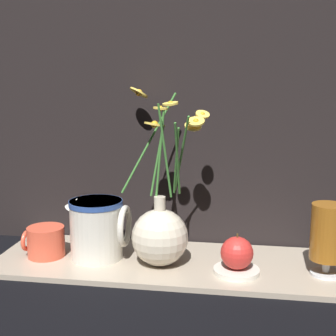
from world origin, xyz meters
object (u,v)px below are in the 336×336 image
at_px(tea_glass, 328,234).
at_px(ceramic_pitcher, 98,227).
at_px(orange_fruit, 237,253).
at_px(vase_with_flowers, 160,232).
at_px(yellow_mug, 45,242).

bearing_deg(tea_glass, ceramic_pitcher, 177.63).
distance_m(tea_glass, orange_fruit, 0.19).
relative_size(vase_with_flowers, ceramic_pitcher, 2.65).
xyz_separation_m(vase_with_flowers, orange_fruit, (0.17, -0.02, -0.03)).
xyz_separation_m(vase_with_flowers, ceramic_pitcher, (-0.15, 0.02, 0.00)).
xyz_separation_m(yellow_mug, tea_glass, (0.64, -0.01, 0.06)).
xyz_separation_m(tea_glass, orange_fruit, (-0.19, -0.02, -0.05)).
bearing_deg(vase_with_flowers, tea_glass, -0.49).
relative_size(vase_with_flowers, orange_fruit, 5.02).
bearing_deg(orange_fruit, vase_with_flowers, 172.29).
bearing_deg(yellow_mug, ceramic_pitcher, 4.73).
xyz_separation_m(vase_with_flowers, tea_glass, (0.36, -0.00, 0.02)).
height_order(vase_with_flowers, yellow_mug, vase_with_flowers).
xyz_separation_m(yellow_mug, ceramic_pitcher, (0.13, 0.01, 0.04)).
bearing_deg(tea_glass, yellow_mug, 179.04).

